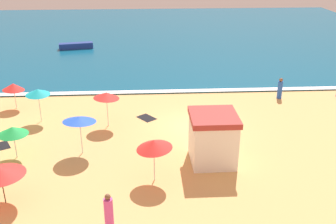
{
  "coord_description": "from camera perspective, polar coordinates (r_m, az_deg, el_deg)",
  "views": [
    {
      "loc": [
        -3.0,
        -22.79,
        10.82
      ],
      "look_at": [
        -1.63,
        0.46,
        0.8
      ],
      "focal_mm": 41.6,
      "sensor_mm": 36.0,
      "label": 1
    }
  ],
  "objects": [
    {
      "name": "ground_plane",
      "position": [
        25.41,
        3.74,
        -1.98
      ],
      "size": [
        60.0,
        60.0,
        0.0
      ],
      "primitive_type": "plane",
      "color": "#E5B26B"
    },
    {
      "name": "ocean_water",
      "position": [
        52.01,
        0.02,
        11.32
      ],
      "size": [
        60.0,
        44.0,
        0.1
      ],
      "primitive_type": "cube",
      "color": "#0F567A",
      "rests_on": "ground_plane"
    },
    {
      "name": "wave_breaker_foam",
      "position": [
        31.15,
        2.38,
        3.13
      ],
      "size": [
        57.0,
        0.7,
        0.01
      ],
      "primitive_type": "cube",
      "color": "white",
      "rests_on": "ocean_water"
    },
    {
      "name": "lifeguard_cabana",
      "position": [
        20.82,
        6.57,
        -3.79
      ],
      "size": [
        2.47,
        2.59,
        2.75
      ],
      "color": "white",
      "rests_on": "ground_plane"
    },
    {
      "name": "beach_umbrella_0",
      "position": [
        18.83,
        -23.45,
        -7.98
      ],
      "size": [
        2.68,
        2.69,
        1.89
      ],
      "color": "#4C3823",
      "rests_on": "ground_plane"
    },
    {
      "name": "beach_umbrella_1",
      "position": [
        29.56,
        -21.73,
        3.45
      ],
      "size": [
        1.86,
        1.83,
        1.93
      ],
      "color": "silver",
      "rests_on": "ground_plane"
    },
    {
      "name": "beach_umbrella_2",
      "position": [
        26.63,
        -18.56,
        2.79
      ],
      "size": [
        2.05,
        2.06,
        2.28
      ],
      "color": "silver",
      "rests_on": "ground_plane"
    },
    {
      "name": "beach_umbrella_3",
      "position": [
        22.55,
        -21.82,
        -2.55
      ],
      "size": [
        1.64,
        1.63,
        1.87
      ],
      "color": "silver",
      "rests_on": "ground_plane"
    },
    {
      "name": "beach_umbrella_4",
      "position": [
        18.77,
        -2.07,
        -4.78
      ],
      "size": [
        1.99,
        1.96,
        2.3
      ],
      "color": "silver",
      "rests_on": "ground_plane"
    },
    {
      "name": "beach_umbrella_5",
      "position": [
        21.74,
        -12.86,
        -1.01
      ],
      "size": [
        2.46,
        2.47,
        2.35
      ],
      "color": "silver",
      "rests_on": "ground_plane"
    },
    {
      "name": "beach_umbrella_7",
      "position": [
        24.82,
        -9.02,
        2.42
      ],
      "size": [
        1.9,
        1.88,
        2.36
      ],
      "color": "silver",
      "rests_on": "ground_plane"
    },
    {
      "name": "beachgoer_0",
      "position": [
        16.29,
        -8.65,
        -14.68
      ],
      "size": [
        0.47,
        0.47,
        1.86
      ],
      "color": "#D84CA5",
      "rests_on": "ground_plane"
    },
    {
      "name": "beachgoer_4",
      "position": [
        30.83,
        16.09,
        3.29
      ],
      "size": [
        0.51,
        0.51,
        1.61
      ],
      "color": "blue",
      "rests_on": "ground_plane"
    },
    {
      "name": "beach_towel_0",
      "position": [
        26.48,
        -3.16,
        -0.87
      ],
      "size": [
        1.46,
        1.53,
        0.01
      ],
      "color": "black",
      "rests_on": "ground_plane"
    },
    {
      "name": "beach_towel_1",
      "position": [
        24.84,
        -23.07,
        -4.56
      ],
      "size": [
        1.16,
        1.33,
        0.01
      ],
      "color": "black",
      "rests_on": "ground_plane"
    },
    {
      "name": "small_boat_0",
      "position": [
        45.47,
        -13.32,
        9.43
      ],
      "size": [
        3.81,
        1.61,
        0.65
      ],
      "color": "navy",
      "rests_on": "ocean_water"
    }
  ]
}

